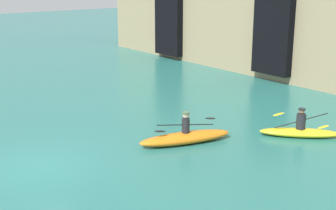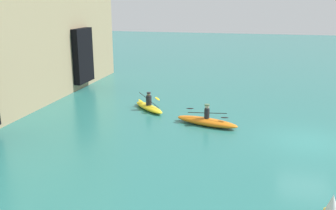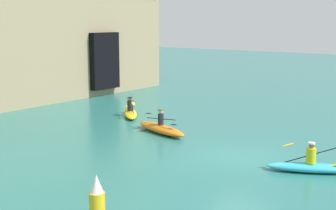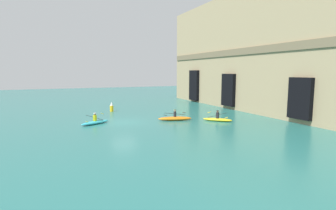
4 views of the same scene
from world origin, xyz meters
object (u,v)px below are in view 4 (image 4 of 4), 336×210
object	(u,v)px
kayak_yellow	(217,119)
kayak_cyan	(95,122)
kayak_orange	(175,118)
marker_buoy	(112,107)

from	to	relation	value
kayak_yellow	kayak_cyan	distance (m)	12.38
kayak_orange	kayak_cyan	size ratio (longest dim) A/B	1.17
marker_buoy	kayak_cyan	bearing A→B (deg)	-22.83
kayak_orange	kayak_yellow	bearing A→B (deg)	-12.18
kayak_yellow	kayak_cyan	size ratio (longest dim) A/B	0.85
marker_buoy	kayak_orange	bearing A→B (deg)	28.32
kayak_orange	kayak_cyan	xyz separation A→B (m)	(-1.39, -7.99, -0.02)
kayak_cyan	kayak_yellow	bearing A→B (deg)	135.81
kayak_yellow	kayak_cyan	world-z (taller)	kayak_yellow
kayak_cyan	marker_buoy	distance (m)	8.19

